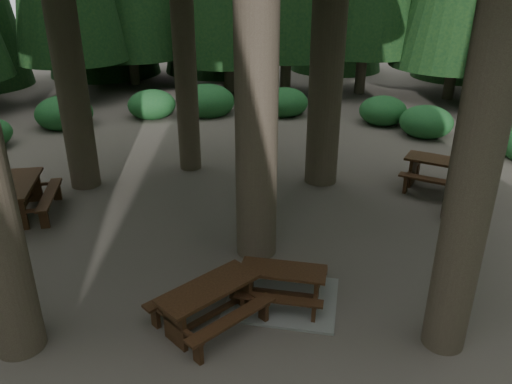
# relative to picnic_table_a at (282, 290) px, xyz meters

# --- Properties ---
(ground) EXTENTS (80.00, 80.00, 0.00)m
(ground) POSITION_rel_picnic_table_a_xyz_m (-1.38, 1.52, -0.21)
(ground) COLOR #564D46
(ground) RESTS_ON ground
(picnic_table_a) EXTENTS (2.18, 1.88, 0.67)m
(picnic_table_a) POSITION_rel_picnic_table_a_xyz_m (0.00, 0.00, 0.00)
(picnic_table_a) COLOR gray
(picnic_table_a) RESTS_ON ground
(picnic_table_b) EXTENTS (2.03, 2.32, 0.87)m
(picnic_table_b) POSITION_rel_picnic_table_a_xyz_m (-6.42, 3.08, 0.36)
(picnic_table_b) COLOR black
(picnic_table_b) RESTS_ON ground
(picnic_table_d) EXTENTS (2.51, 2.34, 0.87)m
(picnic_table_d) POSITION_rel_picnic_table_a_xyz_m (4.28, 5.27, 0.36)
(picnic_table_d) COLOR black
(picnic_table_d) RESTS_ON ground
(picnic_table_e) EXTENTS (2.24, 2.25, 0.76)m
(picnic_table_e) POSITION_rel_picnic_table_a_xyz_m (-1.22, -0.75, 0.29)
(picnic_table_e) COLOR black
(picnic_table_e) RESTS_ON ground
(shrub_ring) EXTENTS (23.86, 24.64, 1.49)m
(shrub_ring) POSITION_rel_picnic_table_a_xyz_m (-0.68, 2.27, 0.19)
(shrub_ring) COLOR #226331
(shrub_ring) RESTS_ON ground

